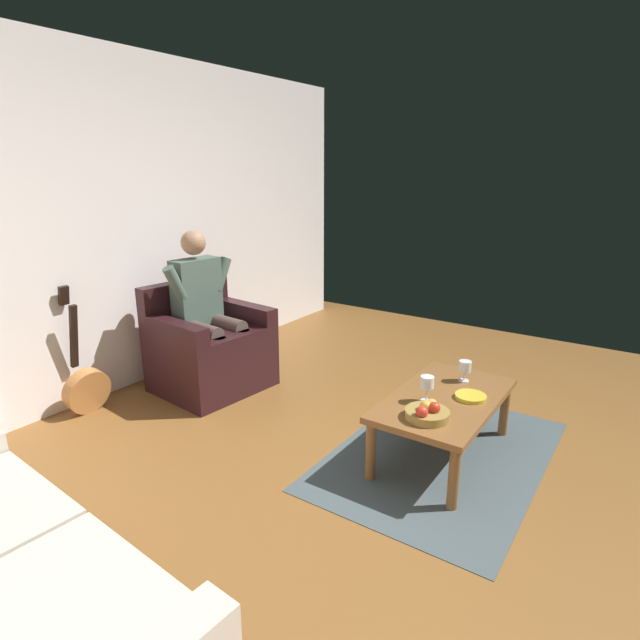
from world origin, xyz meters
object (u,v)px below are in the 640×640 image
fruit_bowl (427,412)px  decorative_dish (471,397)px  coffee_table (444,405)px  wine_glass_far (427,384)px  person_seated (206,306)px  armchair (209,350)px  wine_glass_near (465,368)px  guitar (86,386)px

fruit_bowl → decorative_dish: bearing=163.9°
coffee_table → wine_glass_far: wine_glass_far is taller
coffee_table → fruit_bowl: bearing=3.9°
person_seated → fruit_bowl: (0.28, 2.05, -0.26)m
armchair → coffee_table: armchair is taller
coffee_table → wine_glass_near: 0.34m
person_seated → decorative_dish: 2.19m
person_seated → fruit_bowl: size_ratio=5.16×
wine_glass_near → decorative_dish: size_ratio=0.74×
armchair → decorative_dish: armchair is taller
wine_glass_near → coffee_table: bearing=-2.1°
wine_glass_far → decorative_dish: wine_glass_far is taller
decorative_dish → fruit_bowl: bearing=-16.1°
armchair → decorative_dish: (-0.12, 2.16, 0.09)m
guitar → wine_glass_far: (-0.79, 2.38, 0.31)m
wine_glass_far → guitar: bearing=-71.7°
guitar → wine_glass_near: 2.76m
armchair → person_seated: person_seated is taller
guitar → decorative_dish: bearing=110.8°
wine_glass_far → decorative_dish: 0.31m
armchair → wine_glass_near: 2.08m
coffee_table → wine_glass_near: wine_glass_near is taller
armchair → person_seated: (-0.00, -0.00, 0.38)m
wine_glass_near → fruit_bowl: (0.65, 0.01, -0.06)m
person_seated → wine_glass_far: bearing=93.6°
wine_glass_far → decorative_dish: bearing=132.9°
armchair → fruit_bowl: (0.28, 2.05, 0.12)m
coffee_table → fruit_bowl: fruit_bowl is taller
wine_glass_far → fruit_bowl: bearing=24.7°
fruit_bowl → guitar: bearing=-76.8°
person_seated → wine_glass_far: 1.97m
person_seated → wine_glass_near: 2.08m
wine_glass_near → wine_glass_far: bearing=-10.8°
coffee_table → guitar: size_ratio=1.12×
fruit_bowl → coffee_table: bearing=-176.1°
guitar → armchair: bearing=153.8°
guitar → wine_glass_far: 2.52m
armchair → fruit_bowl: size_ratio=3.56×
guitar → fruit_bowl: bearing=103.2°
guitar → decorative_dish: 2.78m
coffee_table → fruit_bowl: 0.35m
person_seated → guitar: size_ratio=1.35×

